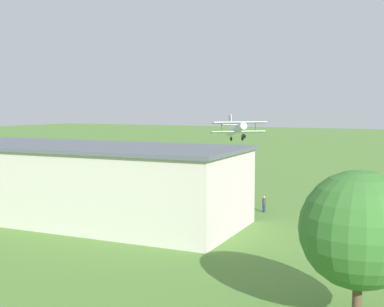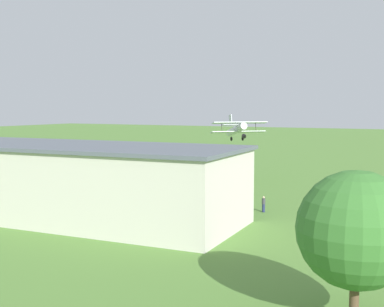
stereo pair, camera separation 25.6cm
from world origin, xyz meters
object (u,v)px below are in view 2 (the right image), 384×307
hangar (68,181)px  person_walking_on_apron (62,180)px  tree_by_windsock (356,230)px  biplane (237,129)px  car_white (3,182)px  person_at_fence_line (264,204)px  person_by_parked_cars (240,199)px

hangar → person_walking_on_apron: 21.78m
person_walking_on_apron → tree_by_windsock: 53.99m
hangar → biplane: 34.78m
car_white → person_at_fence_line: size_ratio=2.49×
person_at_fence_line → hangar: bearing=34.9°
tree_by_windsock → person_at_fence_line: bearing=-61.2°
car_white → person_walking_on_apron: bearing=-143.9°
car_white → person_walking_on_apron: person_walking_on_apron is taller
biplane → person_walking_on_apron: size_ratio=4.48×
biplane → person_by_parked_cars: (-8.70, 20.10, -7.08)m
car_white → biplane: bearing=-137.9°
person_walking_on_apron → biplane: bearing=-136.1°
person_at_fence_line → person_walking_on_apron: size_ratio=0.99×
hangar → person_by_parked_cars: 19.56m
hangar → person_by_parked_cars: hangar is taller
person_by_parked_cars → tree_by_windsock: 32.72m
person_by_parked_cars → car_white: bearing=5.4°
tree_by_windsock → person_walking_on_apron: bearing=-32.4°
biplane → car_white: (25.83, 23.35, -7.04)m
biplane → person_by_parked_cars: size_ratio=5.06×
biplane → person_walking_on_apron: bearing=43.9°
person_by_parked_cars → tree_by_windsock: size_ratio=0.19×
car_white → person_by_parked_cars: 34.69m
biplane → tree_by_windsock: 54.26m
hangar → tree_by_windsock: 33.34m
hangar → person_at_fence_line: 20.74m
hangar → car_white: 24.18m
person_by_parked_cars → tree_by_windsock: bearing=122.5°
car_white → tree_by_windsock: size_ratio=0.53×
hangar → car_white: hangar is taller
biplane → tree_by_windsock: size_ratio=0.97×
hangar → person_at_fence_line: (-16.84, -11.75, -2.93)m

